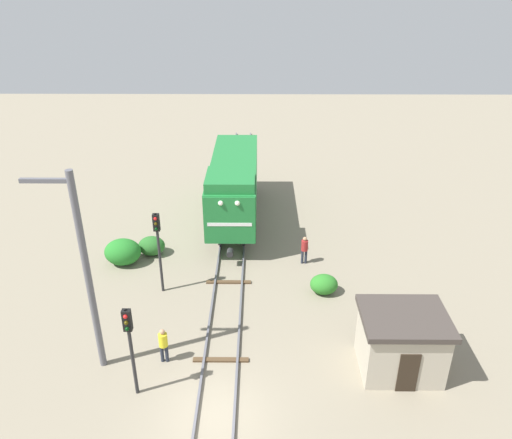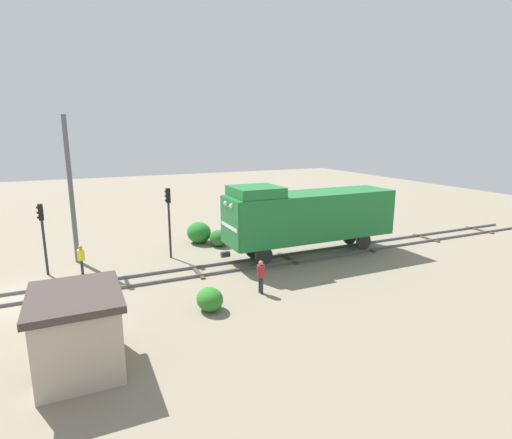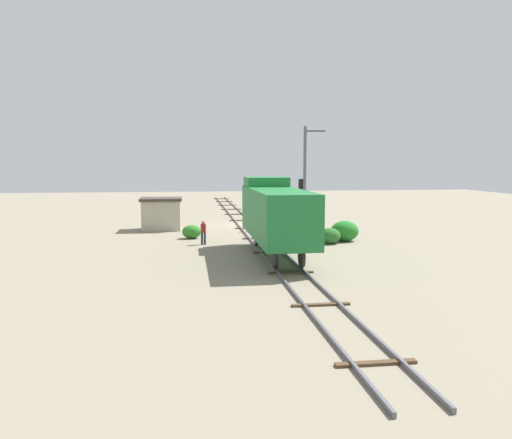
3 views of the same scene
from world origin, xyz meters
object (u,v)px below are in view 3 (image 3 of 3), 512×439
(worker_near_track, at_px, (276,217))
(relay_hut, at_px, (161,214))
(traffic_signal_near, at_px, (281,195))
(traffic_signal_mid, at_px, (301,197))
(catenary_mast, at_px, (305,174))
(worker_by_signal, at_px, (203,230))
(locomotive, at_px, (276,212))

(worker_near_track, relative_size, relay_hut, 0.49)
(traffic_signal_near, relative_size, traffic_signal_mid, 0.91)
(traffic_signal_mid, height_order, catenary_mast, catenary_mast)
(traffic_signal_near, distance_m, worker_by_signal, 12.43)
(traffic_signal_mid, relative_size, catenary_mast, 0.50)
(worker_by_signal, xyz_separation_m, relay_hut, (3.30, -8.34, 0.40))
(worker_near_track, distance_m, worker_by_signal, 10.39)
(worker_near_track, xyz_separation_m, worker_by_signal, (6.60, 8.03, 0.00))
(traffic_signal_near, relative_size, catenary_mast, 0.46)
(traffic_signal_near, xyz_separation_m, worker_near_track, (0.80, 1.80, -1.83))
(locomotive, xyz_separation_m, catenary_mast, (-5.06, -13.52, 1.91))
(locomotive, height_order, traffic_signal_mid, locomotive)
(traffic_signal_mid, height_order, worker_by_signal, traffic_signal_mid)
(traffic_signal_mid, bearing_deg, catenary_mast, -106.96)
(worker_by_signal, bearing_deg, relay_hut, -71.65)
(traffic_signal_near, height_order, relay_hut, traffic_signal_near)
(traffic_signal_mid, height_order, worker_near_track, traffic_signal_mid)
(worker_near_track, bearing_deg, traffic_signal_mid, 17.89)
(traffic_signal_mid, distance_m, worker_by_signal, 8.37)
(relay_hut, bearing_deg, worker_near_track, 178.18)
(locomotive, bearing_deg, traffic_signal_mid, -112.79)
(traffic_signal_near, bearing_deg, worker_near_track, 65.99)
(locomotive, relative_size, traffic_signal_mid, 2.59)
(worker_by_signal, bearing_deg, catenary_mast, -141.61)
(locomotive, relative_size, worker_near_track, 6.82)
(traffic_signal_near, xyz_separation_m, catenary_mast, (-1.86, 1.60, 1.86))
(traffic_signal_near, distance_m, worker_near_track, 2.68)
(catenary_mast, height_order, relay_hut, catenary_mast)
(traffic_signal_mid, bearing_deg, worker_by_signal, 20.20)
(traffic_signal_near, relative_size, relay_hut, 1.16)
(relay_hut, bearing_deg, worker_by_signal, 111.59)
(locomotive, bearing_deg, worker_by_signal, -51.59)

